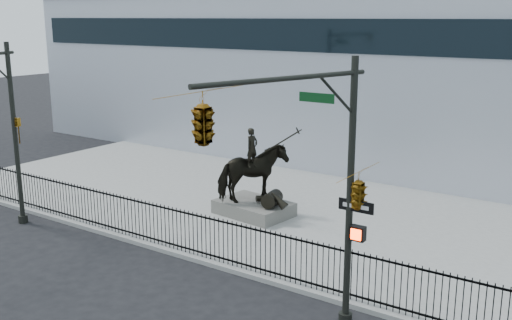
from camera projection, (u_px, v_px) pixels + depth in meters
The scene contains 7 objects.
ground at pixel (148, 265), 19.53m from camera, with size 120.00×120.00×0.00m, color black.
plaza at pixel (267, 208), 25.12m from camera, with size 30.00×12.00×0.15m, color gray.
building at pixel (392, 77), 34.49m from camera, with size 44.00×14.00×9.00m, color silver.
picket_fence at pixel (173, 228), 20.32m from camera, with size 22.10×0.10×1.50m.
statue_plinth at pixel (254, 208), 23.99m from camera, with size 2.88×1.98×0.54m, color #5B5953.
equestrian_statue at pixel (255, 174), 23.62m from camera, with size 3.68×2.49×3.13m.
traffic_signal_right at pixel (286, 158), 13.23m from camera, with size 2.17×6.86×7.00m.
Camera 1 is at (13.22, -12.98, 7.91)m, focal length 42.00 mm.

